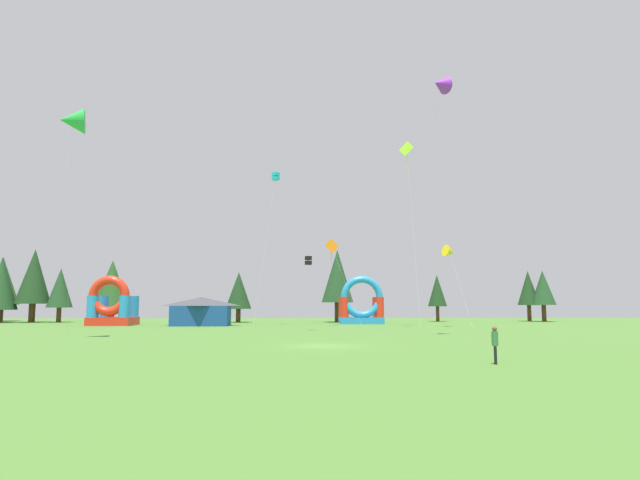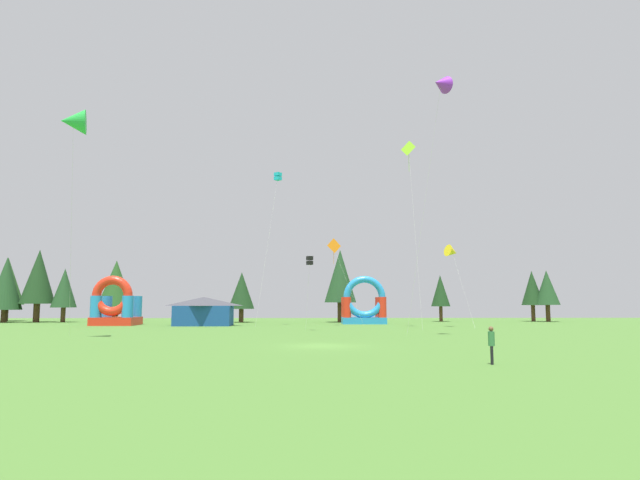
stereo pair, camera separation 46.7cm
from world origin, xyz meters
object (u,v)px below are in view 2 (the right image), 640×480
kite_green_delta (73,122)px  kite_black_box (310,261)px  person_left_edge (491,342)px  festival_tent (204,311)px  kite_orange_diamond (333,247)px  kite_cyan_box (278,177)px  inflatable_orange_dome (115,308)px  kite_purple_delta (441,84)px  inflatable_yellow_castle (364,307)px  kite_yellow_delta (452,252)px  kite_lime_diamond (409,151)px

kite_green_delta → kite_black_box: bearing=34.0°
person_left_edge → festival_tent: bearing=40.9°
kite_orange_diamond → kite_black_box: 11.52m
kite_black_box → kite_cyan_box: bearing=108.9°
kite_cyan_box → person_left_edge: 43.78m
kite_black_box → inflatable_orange_dome: size_ratio=1.23×
kite_purple_delta → kite_cyan_box: bearing=123.0°
kite_green_delta → kite_purple_delta: bearing=2.5°
kite_orange_diamond → kite_cyan_box: bearing=-179.6°
kite_green_delta → festival_tent: kite_green_delta is taller
kite_black_box → kite_green_delta: bearing=-146.0°
inflatable_orange_dome → inflatable_yellow_castle: (29.99, 3.33, 0.05)m
kite_yellow_delta → kite_cyan_box: size_ratio=0.51×
kite_green_delta → inflatable_yellow_castle: size_ratio=2.89×
kite_green_delta → kite_orange_diamond: bearing=47.9°
inflatable_orange_dome → person_left_edge: bearing=-53.2°
kite_black_box → person_left_edge: 29.66m
kite_yellow_delta → festival_tent: (-28.18, 4.64, -6.62)m
kite_black_box → person_left_edge: (7.95, -28.00, -5.72)m
kite_green_delta → kite_black_box: kite_green_delta is taller
kite_green_delta → inflatable_orange_dome: 29.60m
kite_purple_delta → inflatable_yellow_castle: 33.06m
kite_lime_diamond → inflatable_yellow_castle: bearing=109.3°
kite_orange_diamond → inflatable_orange_dome: 26.92m
kite_green_delta → kite_cyan_box: bearing=58.2°
kite_cyan_box → kite_purple_delta: 26.03m
kite_cyan_box → person_left_edge: bearing=-73.3°
kite_green_delta → kite_yellow_delta: size_ratio=1.90×
inflatable_yellow_castle → kite_yellow_delta: bearing=-46.0°
kite_lime_diamond → kite_black_box: size_ratio=2.79×
kite_green_delta → inflatable_orange_dome: (-5.10, 25.45, -14.24)m
kite_orange_diamond → kite_purple_delta: (7.54, -21.77, 10.95)m
kite_yellow_delta → kite_black_box: size_ratio=1.27×
kite_purple_delta → festival_tent: 37.17m
kite_orange_diamond → inflatable_orange_dome: (-25.87, 2.45, -7.05)m
inflatable_orange_dome → festival_tent: (10.72, -1.24, -0.40)m
inflatable_orange_dome → inflatable_yellow_castle: inflatable_yellow_castle is taller
kite_cyan_box → inflatable_orange_dome: kite_cyan_box is taller
inflatable_yellow_castle → person_left_edge: bearing=-88.7°
kite_green_delta → festival_tent: size_ratio=2.65×
kite_orange_diamond → inflatable_orange_dome: size_ratio=1.68×
kite_cyan_box → kite_lime_diamond: bearing=-20.3°
kite_orange_diamond → kite_lime_diamond: (8.07, -5.45, 10.09)m
kite_lime_diamond → festival_tent: 29.84m
kite_yellow_delta → festival_tent: kite_yellow_delta is taller
kite_lime_diamond → kite_green_delta: size_ratio=1.15×
festival_tent → kite_cyan_box: bearing=-8.3°
kite_purple_delta → inflatable_orange_dome: (-33.41, 24.22, -18.00)m
kite_orange_diamond → kite_green_delta: (-20.77, -23.00, 7.19)m
kite_cyan_box → festival_tent: kite_cyan_box is taller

